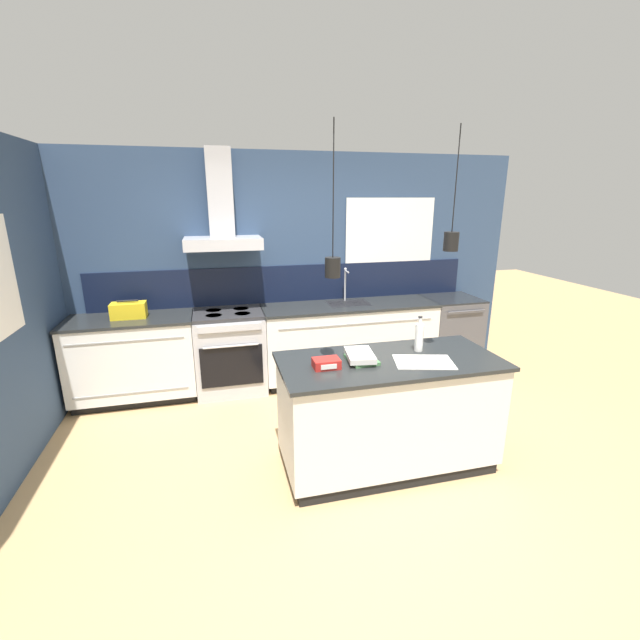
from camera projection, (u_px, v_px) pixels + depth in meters
ground_plane at (336, 465)px, 3.50m from camera, size 16.00×16.00×0.00m
wall_back at (285, 264)px, 4.97m from camera, size 5.60×2.17×2.60m
wall_left at (1, 309)px, 3.20m from camera, size 0.08×3.80×2.60m
counter_run_left at (134, 359)px, 4.53m from camera, size 1.27×0.64×0.91m
counter_run_sink at (349, 340)px, 5.10m from camera, size 2.04×0.64×1.31m
oven_range at (230, 351)px, 4.76m from camera, size 0.75×0.66×0.91m
dishwasher at (449, 333)px, 5.41m from camera, size 0.64×0.65×0.91m
kitchen_island at (387, 412)px, 3.41m from camera, size 1.71×0.79×0.91m
bottle_on_island at (419, 337)px, 3.44m from camera, size 0.07×0.07×0.29m
book_stack at (360, 356)px, 3.25m from camera, size 0.24×0.33×0.07m
red_supply_box at (326, 363)px, 3.11m from camera, size 0.19×0.14×0.07m
paper_pile at (424, 362)px, 3.23m from camera, size 0.49×0.40×0.01m
yellow_toolbox at (129, 310)px, 4.38m from camera, size 0.34×0.18×0.19m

